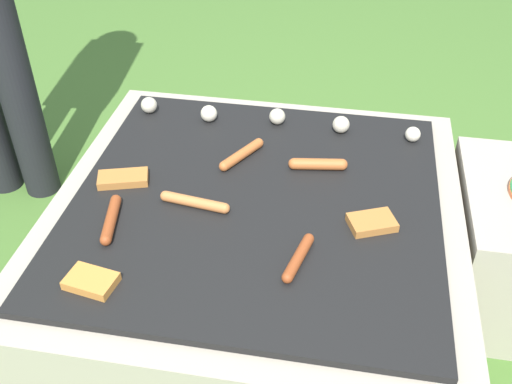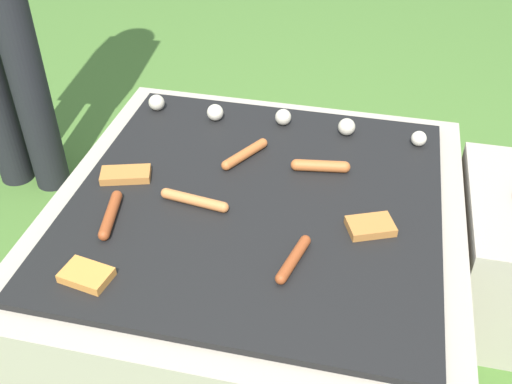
{
  "view_description": "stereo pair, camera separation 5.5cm",
  "coord_description": "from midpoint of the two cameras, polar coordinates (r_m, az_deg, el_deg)",
  "views": [
    {
      "loc": [
        0.2,
        -1.11,
        1.27
      ],
      "look_at": [
        0.0,
        0.0,
        0.38
      ],
      "focal_mm": 42.0,
      "sensor_mm": 36.0,
      "label": 1
    },
    {
      "loc": [
        0.25,
        -1.1,
        1.27
      ],
      "look_at": [
        0.0,
        0.0,
        0.38
      ],
      "focal_mm": 42.0,
      "sensor_mm": 36.0,
      "label": 2
    }
  ],
  "objects": [
    {
      "name": "sausage_back_right",
      "position": [
        1.58,
        -2.37,
        3.6
      ],
      "size": [
        0.1,
        0.15,
        0.03
      ],
      "color": "#B7602D",
      "rests_on": "grill"
    },
    {
      "name": "sausage_front_left",
      "position": [
        1.55,
        4.9,
        2.65
      ],
      "size": [
        0.15,
        0.05,
        0.03
      ],
      "color": "#B7602D",
      "rests_on": "grill"
    },
    {
      "name": "sausage_front_center",
      "position": [
        1.28,
        2.82,
        -6.27
      ],
      "size": [
        0.06,
        0.15,
        0.02
      ],
      "color": "#93421E",
      "rests_on": "grill"
    },
    {
      "name": "sausage_front_right",
      "position": [
        1.42,
        -14.73,
        -2.54
      ],
      "size": [
        0.05,
        0.16,
        0.03
      ],
      "color": "#93421E",
      "rests_on": "grill"
    },
    {
      "name": "bread_slice_center",
      "position": [
        1.39,
        9.87,
        -2.89
      ],
      "size": [
        0.12,
        0.1,
        0.02
      ],
      "color": "#B27033",
      "rests_on": "grill"
    },
    {
      "name": "grill",
      "position": [
        1.57,
        -1.01,
        -5.82
      ],
      "size": [
        1.0,
        1.0,
        0.36
      ],
      "color": "#A89E8C",
      "rests_on": "ground_plane"
    },
    {
      "name": "bread_slice_right",
      "position": [
        1.29,
        -16.64,
        -8.15
      ],
      "size": [
        0.11,
        0.08,
        0.02
      ],
      "color": "#D18438",
      "rests_on": "grill"
    },
    {
      "name": "bread_slice_left",
      "position": [
        1.54,
        -13.55,
        1.25
      ],
      "size": [
        0.14,
        0.1,
        0.02
      ],
      "color": "#B27033",
      "rests_on": "grill"
    },
    {
      "name": "sausage_back_center",
      "position": [
        1.43,
        -6.96,
        -0.97
      ],
      "size": [
        0.18,
        0.05,
        0.03
      ],
      "color": "#C6753D",
      "rests_on": "grill"
    },
    {
      "name": "ground_plane",
      "position": [
        1.7,
        -0.95,
        -10.14
      ],
      "size": [
        14.0,
        14.0,
        0.0
      ],
      "primitive_type": "plane",
      "color": "#47702D"
    },
    {
      "name": "mushroom_row",
      "position": [
        1.72,
        0.11,
        7.09
      ],
      "size": [
        0.81,
        0.07,
        0.05
      ],
      "color": "beige",
      "rests_on": "grill"
    }
  ]
}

